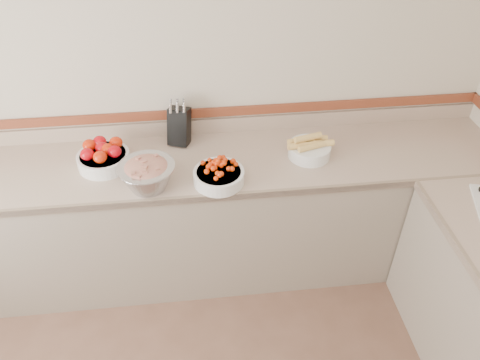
{
  "coord_description": "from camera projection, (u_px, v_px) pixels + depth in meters",
  "views": [
    {
      "loc": [
        0.13,
        -0.58,
        2.56
      ],
      "look_at": [
        0.35,
        1.35,
        1.0
      ],
      "focal_mm": 35.0,
      "sensor_mm": 36.0,
      "label": 1
    }
  ],
  "objects": [
    {
      "name": "knife_block",
      "position": [
        179.0,
        125.0,
        2.88
      ],
      "size": [
        0.17,
        0.18,
        0.3
      ],
      "color": "black",
      "rests_on": "counter_back"
    },
    {
      "name": "tomato_bowl",
      "position": [
        103.0,
        156.0,
        2.72
      ],
      "size": [
        0.3,
        0.3,
        0.15
      ],
      "color": "white",
      "rests_on": "counter_back"
    },
    {
      "name": "corn_bowl",
      "position": [
        309.0,
        148.0,
        2.8
      ],
      "size": [
        0.28,
        0.26,
        0.15
      ],
      "color": "white",
      "rests_on": "counter_back"
    },
    {
      "name": "cherry_tomato_bowl",
      "position": [
        219.0,
        175.0,
        2.61
      ],
      "size": [
        0.29,
        0.29,
        0.16
      ],
      "color": "white",
      "rests_on": "counter_back"
    },
    {
      "name": "back_wall",
      "position": [
        169.0,
        77.0,
        2.78
      ],
      "size": [
        4.0,
        0.0,
        4.0
      ],
      "primitive_type": "plane",
      "rotation": [
        1.57,
        0.0,
        0.0
      ],
      "color": "beige",
      "rests_on": "ground_plane"
    },
    {
      "name": "counter_back",
      "position": [
        181.0,
        218.0,
        3.06
      ],
      "size": [
        4.0,
        0.65,
        1.08
      ],
      "color": "tan",
      "rests_on": "ground_plane"
    },
    {
      "name": "rhubarb_bowl",
      "position": [
        147.0,
        174.0,
        2.55
      ],
      "size": [
        0.31,
        0.31,
        0.18
      ],
      "color": "#B2B2BA",
      "rests_on": "counter_back"
    }
  ]
}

